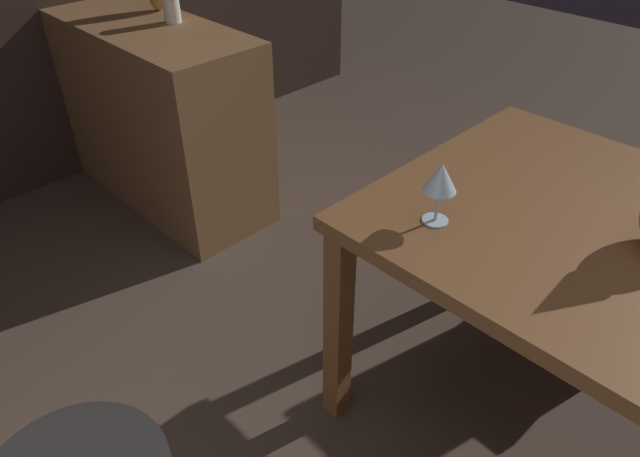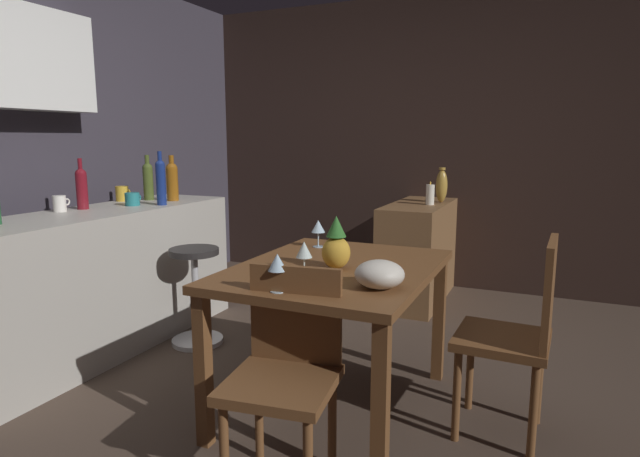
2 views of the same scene
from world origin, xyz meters
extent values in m
plane|color=#47382D|center=(0.00, 0.00, 0.00)|extent=(9.00, 9.00, 0.00)
cube|color=#38333D|center=(0.00, 2.10, 1.30)|extent=(5.20, 0.10, 2.60)
cube|color=#33231E|center=(2.55, 0.30, 1.30)|extent=(0.10, 4.40, 2.60)
cube|color=brown|center=(0.00, -0.24, 0.72)|extent=(1.18, 0.91, 0.04)
cube|color=brown|center=(-0.54, 0.16, 0.35)|extent=(0.06, 0.06, 0.70)
cube|color=brown|center=(0.54, 0.16, 0.35)|extent=(0.06, 0.06, 0.70)
cube|color=brown|center=(-0.54, -0.65, 0.35)|extent=(0.06, 0.06, 0.70)
cube|color=brown|center=(0.54, -0.65, 0.35)|extent=(0.06, 0.06, 0.70)
cube|color=#B2ADA3|center=(0.06, 1.44, 0.45)|extent=(2.10, 0.60, 0.90)
cube|color=brown|center=(1.99, -0.18, 0.41)|extent=(1.10, 0.44, 0.82)
cube|color=brown|center=(-0.67, -0.29, 0.44)|extent=(0.45, 0.45, 0.04)
cube|color=brown|center=(-0.49, -0.27, 0.64)|extent=(0.08, 0.38, 0.42)
cylinder|color=brown|center=(-0.85, -0.16, 0.21)|extent=(0.04, 0.04, 0.42)
cylinder|color=brown|center=(-0.49, -0.43, 0.21)|extent=(0.04, 0.04, 0.42)
cylinder|color=brown|center=(-0.53, -0.11, 0.21)|extent=(0.04, 0.04, 0.42)
cube|color=brown|center=(0.10, -1.02, 0.45)|extent=(0.41, 0.41, 0.04)
cube|color=brown|center=(0.10, -1.20, 0.69)|extent=(0.38, 0.04, 0.47)
cylinder|color=brown|center=(-0.05, -0.85, 0.22)|extent=(0.04, 0.04, 0.43)
cylinder|color=brown|center=(0.27, -0.86, 0.22)|extent=(0.04, 0.04, 0.43)
cylinder|color=brown|center=(-0.06, -1.17, 0.22)|extent=(0.04, 0.04, 0.43)
cylinder|color=brown|center=(0.26, -1.18, 0.22)|extent=(0.04, 0.04, 0.43)
cylinder|color=#262323|center=(0.42, 0.92, 0.62)|extent=(0.32, 0.32, 0.04)
cylinder|color=silver|center=(0.42, 0.92, 0.31)|extent=(0.04, 0.04, 0.60)
cylinder|color=silver|center=(0.42, 0.92, 0.01)|extent=(0.34, 0.34, 0.03)
cylinder|color=silver|center=(-0.25, -0.19, 0.74)|extent=(0.07, 0.07, 0.00)
cylinder|color=silver|center=(-0.25, -0.19, 0.79)|extent=(0.01, 0.01, 0.08)
cone|color=silver|center=(-0.25, -0.19, 0.86)|extent=(0.07, 0.07, 0.07)
cylinder|color=silver|center=(0.37, 0.02, 0.74)|extent=(0.06, 0.06, 0.00)
cylinder|color=silver|center=(0.37, 0.02, 0.78)|extent=(0.01, 0.01, 0.08)
cone|color=silver|center=(0.37, 0.02, 0.86)|extent=(0.08, 0.08, 0.07)
cylinder|color=silver|center=(-0.50, -0.20, 0.74)|extent=(0.06, 0.06, 0.00)
cylinder|color=silver|center=(-0.50, -0.20, 0.79)|extent=(0.01, 0.01, 0.08)
cone|color=silver|center=(-0.50, -0.20, 0.86)|extent=(0.08, 0.08, 0.07)
ellipsoid|color=gold|center=(-0.05, -0.26, 0.82)|extent=(0.14, 0.14, 0.15)
cone|color=#2D6B28|center=(-0.05, -0.26, 0.94)|extent=(0.10, 0.10, 0.10)
ellipsoid|color=beige|center=(-0.28, -0.55, 0.80)|extent=(0.21, 0.21, 0.12)
cylinder|color=#8C5114|center=(0.76, 1.35, 1.02)|extent=(0.08, 0.08, 0.23)
sphere|color=#8C5114|center=(0.76, 1.35, 1.13)|extent=(0.08, 0.08, 0.08)
cylinder|color=#8C5114|center=(0.76, 1.35, 1.19)|extent=(0.04, 0.04, 0.07)
cylinder|color=#475623|center=(0.73, 1.55, 1.02)|extent=(0.07, 0.07, 0.23)
sphere|color=#475623|center=(0.73, 1.55, 1.13)|extent=(0.07, 0.07, 0.07)
cylinder|color=#475623|center=(0.73, 1.55, 1.19)|extent=(0.03, 0.03, 0.07)
cylinder|color=navy|center=(0.52, 1.26, 1.04)|extent=(0.06, 0.06, 0.27)
sphere|color=navy|center=(0.52, 1.26, 1.17)|extent=(0.06, 0.06, 0.06)
cylinder|color=navy|center=(0.52, 1.26, 1.23)|extent=(0.03, 0.03, 0.07)
cylinder|color=maroon|center=(0.15, 1.58, 1.01)|extent=(0.07, 0.07, 0.22)
sphere|color=maroon|center=(0.15, 1.58, 1.12)|extent=(0.07, 0.07, 0.07)
cylinder|color=maroon|center=(0.15, 1.58, 1.19)|extent=(0.03, 0.03, 0.08)
cylinder|color=gold|center=(0.59, 1.68, 0.95)|extent=(0.09, 0.09, 0.11)
torus|color=gold|center=(0.65, 1.68, 0.96)|extent=(0.05, 0.01, 0.05)
cylinder|color=teal|center=(0.42, 1.42, 0.94)|extent=(0.10, 0.10, 0.09)
torus|color=teal|center=(0.48, 1.42, 0.95)|extent=(0.05, 0.01, 0.05)
cylinder|color=white|center=(0.00, 1.61, 0.95)|extent=(0.08, 0.08, 0.10)
torus|color=white|center=(0.06, 1.61, 0.96)|extent=(0.05, 0.01, 0.05)
cylinder|color=white|center=(1.92, -0.28, 0.90)|extent=(0.07, 0.07, 0.16)
ellipsoid|color=yellow|center=(1.92, -0.28, 0.99)|extent=(0.01, 0.01, 0.03)
ellipsoid|color=#B78C38|center=(2.11, -0.33, 0.96)|extent=(0.10, 0.10, 0.27)
cylinder|color=#B78C38|center=(2.11, -0.33, 1.10)|extent=(0.05, 0.05, 0.02)
camera|label=1|loc=(-0.24, 1.00, 1.53)|focal=32.47mm
camera|label=2|loc=(-2.30, -1.19, 1.35)|focal=29.55mm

